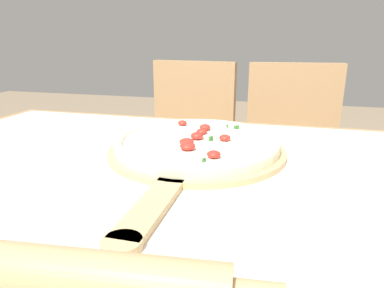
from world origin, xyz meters
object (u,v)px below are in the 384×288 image
(pizza_peel, at_px, (193,154))
(chair_right, at_px, (291,157))
(chair_left, at_px, (186,148))
(pizza, at_px, (196,142))
(rolling_pin, at_px, (35,271))

(pizza_peel, xyz_separation_m, chair_right, (0.23, 0.74, -0.24))
(pizza_peel, distance_m, chair_left, 0.80)
(chair_left, height_order, chair_right, same)
(pizza_peel, relative_size, pizza, 1.65)
(rolling_pin, height_order, chair_right, chair_right)
(rolling_pin, height_order, chair_left, chair_left)
(pizza, xyz_separation_m, chair_right, (0.23, 0.72, -0.26))
(pizza_peel, bearing_deg, pizza, 89.59)
(chair_left, bearing_deg, pizza, -66.20)
(pizza, distance_m, chair_left, 0.79)
(chair_left, bearing_deg, rolling_pin, -74.77)
(chair_left, distance_m, chair_right, 0.45)
(pizza, height_order, chair_right, chair_right)
(pizza_peel, relative_size, rolling_pin, 1.24)
(chair_right, bearing_deg, rolling_pin, -107.98)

